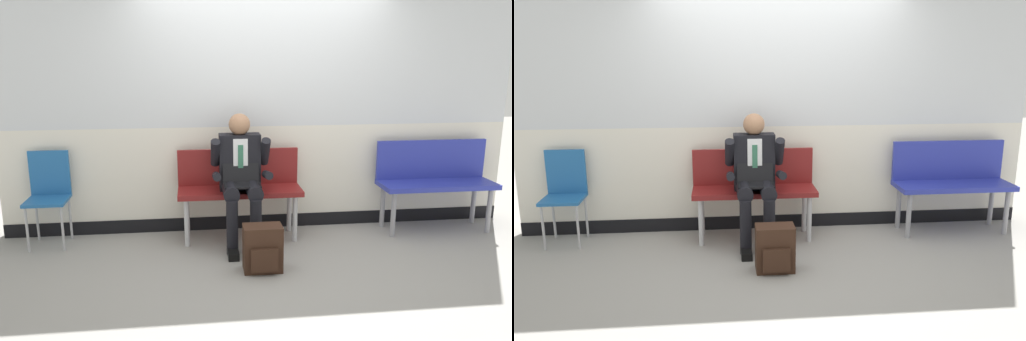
# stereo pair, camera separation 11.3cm
# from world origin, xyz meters

# --- Properties ---
(ground_plane) EXTENTS (18.00, 18.00, 0.00)m
(ground_plane) POSITION_xyz_m (0.00, 0.00, 0.00)
(ground_plane) COLOR gray
(station_wall) EXTENTS (5.30, 0.14, 2.93)m
(station_wall) POSITION_xyz_m (0.00, 0.78, 1.45)
(station_wall) COLOR silver
(station_wall) RESTS_ON ground
(bench_with_person) EXTENTS (1.22, 0.42, 0.89)m
(bench_with_person) POSITION_xyz_m (-0.27, 0.49, 0.55)
(bench_with_person) COLOR maroon
(bench_with_person) RESTS_ON ground
(bench_empty) EXTENTS (1.20, 0.42, 0.93)m
(bench_empty) POSITION_xyz_m (1.79, 0.50, 0.56)
(bench_empty) COLOR #28339E
(bench_empty) RESTS_ON ground
(person_seated) EXTENTS (0.57, 0.70, 1.27)m
(person_seated) POSITION_xyz_m (-0.27, 0.30, 0.69)
(person_seated) COLOR black
(person_seated) RESTS_ON ground
(backpack) EXTENTS (0.33, 0.24, 0.41)m
(backpack) POSITION_xyz_m (-0.15, -0.37, 0.20)
(backpack) COLOR #331E14
(backpack) RESTS_ON ground
(folding_chair) EXTENTS (0.38, 0.38, 0.91)m
(folding_chair) POSITION_xyz_m (-2.13, 0.55, 0.55)
(folding_chair) COLOR #1E5999
(folding_chair) RESTS_ON ground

